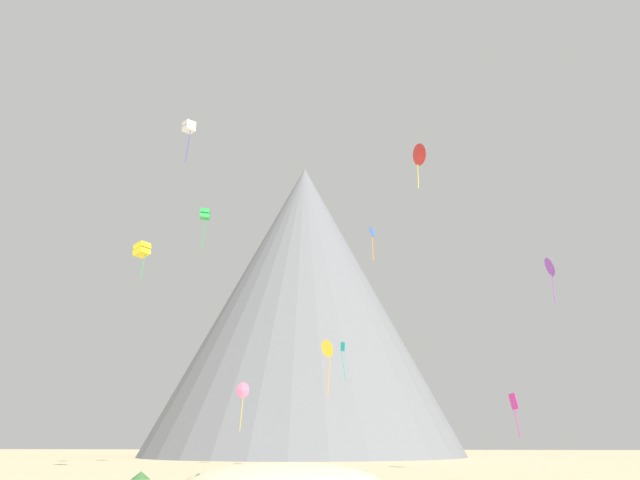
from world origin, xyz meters
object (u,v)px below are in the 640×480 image
(bush_ridge_crest, at_px, (198,480))
(kite_violet_mid, at_px, (551,267))
(kite_white_high, at_px, (189,127))
(kite_blue_high, at_px, (373,237))
(kite_pink_low, at_px, (242,391))
(kite_teal_mid, at_px, (343,353))
(bush_near_right, at_px, (257,475))
(kite_magenta_low, at_px, (515,407))
(kite_green_high, at_px, (205,214))
(rock_massif, at_px, (305,317))
(bush_low_patch, at_px, (141,475))
(kite_orange_low, at_px, (326,349))
(kite_red_high, at_px, (418,155))
(kite_yellow_mid, at_px, (142,250))

(bush_ridge_crest, distance_m, kite_violet_mid, 40.63)
(kite_white_high, bearing_deg, kite_blue_high, -126.96)
(kite_pink_low, height_order, kite_blue_high, kite_blue_high)
(kite_teal_mid, bearing_deg, bush_near_right, 155.14)
(bush_ridge_crest, relative_size, kite_violet_mid, 0.42)
(kite_pink_low, distance_m, kite_white_high, 37.83)
(kite_magenta_low, xyz_separation_m, kite_green_high, (-33.36, 22.22, 25.86))
(rock_massif, bearing_deg, bush_low_patch, -92.96)
(rock_massif, distance_m, kite_white_high, 72.59)
(kite_blue_high, bearing_deg, bush_ridge_crest, 44.99)
(bush_ridge_crest, xyz_separation_m, kite_violet_mid, (31.54, 16.09, 19.92))
(kite_green_high, relative_size, kite_teal_mid, 1.10)
(bush_ridge_crest, relative_size, kite_white_high, 0.41)
(kite_white_high, height_order, kite_violet_mid, kite_white_high)
(kite_orange_low, height_order, kite_violet_mid, kite_violet_mid)
(bush_near_right, bearing_deg, kite_pink_low, 105.01)
(bush_low_patch, bearing_deg, kite_red_high, 10.80)
(kite_green_high, bearing_deg, kite_white_high, -5.92)
(kite_orange_low, bearing_deg, kite_green_high, -90.56)
(bush_low_patch, xyz_separation_m, kite_yellow_mid, (-5.32, 8.75, 23.22))
(kite_yellow_mid, height_order, kite_violet_mid, kite_yellow_mid)
(bush_ridge_crest, bearing_deg, bush_near_right, 59.88)
(bush_ridge_crest, distance_m, bush_near_right, 6.53)
(rock_massif, height_order, kite_blue_high, rock_massif)
(kite_magenta_low, xyz_separation_m, kite_yellow_mid, (-37.00, 11.07, 17.74))
(bush_near_right, relative_size, kite_blue_high, 0.71)
(kite_red_high, bearing_deg, kite_yellow_mid, -127.79)
(kite_yellow_mid, bearing_deg, bush_ridge_crest, 65.01)
(rock_massif, height_order, kite_magenta_low, rock_massif)
(kite_blue_high, bearing_deg, kite_white_high, -0.22)
(rock_massif, bearing_deg, kite_violet_mid, -64.12)
(kite_green_high, bearing_deg, kite_magenta_low, 45.77)
(kite_pink_low, relative_size, kite_orange_low, 1.17)
(kite_pink_low, bearing_deg, kite_orange_low, -39.41)
(rock_massif, xyz_separation_m, kite_red_high, (21.41, -75.24, 2.74))
(bush_low_patch, distance_m, kite_blue_high, 34.74)
(kite_red_high, relative_size, kite_white_high, 0.97)
(bush_near_right, xyz_separation_m, kite_white_high, (-11.28, 10.04, 37.85))
(bush_ridge_crest, bearing_deg, bush_low_patch, 134.43)
(bush_ridge_crest, distance_m, rock_massif, 92.17)
(bush_ridge_crest, xyz_separation_m, rock_massif, (-3.12, 87.52, 28.72))
(bush_ridge_crest, xyz_separation_m, kite_magenta_low, (24.41, 5.09, 5.36))
(kite_yellow_mid, bearing_deg, kite_teal_mid, 153.77)
(kite_orange_low, bearing_deg, kite_blue_high, 168.31)
(bush_ridge_crest, height_order, bush_near_right, bush_near_right)
(kite_yellow_mid, bearing_deg, kite_red_high, 109.94)
(bush_low_patch, distance_m, kite_red_high, 40.91)
(kite_yellow_mid, bearing_deg, bush_low_patch, 58.41)
(kite_red_high, bearing_deg, kite_magenta_low, 9.76)
(kite_white_high, distance_m, kite_yellow_mid, 15.51)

